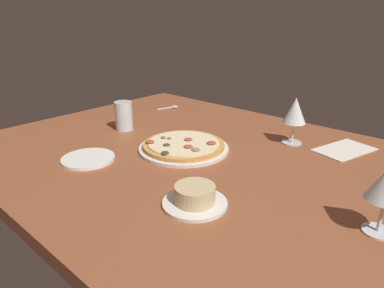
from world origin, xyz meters
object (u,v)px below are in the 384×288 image
wine_glass_near (295,112)px  paper_menu (344,150)px  spoon (172,107)px  side_plate (88,159)px  pizza_main (183,146)px  ramekin_on_saucer (195,197)px  water_glass (123,118)px

wine_glass_near → paper_menu: size_ratio=0.82×
wine_glass_near → spoon: wine_glass_near is taller
wine_glass_near → paper_menu: wine_glass_near is taller
wine_glass_near → side_plate: (39.86, 55.56, -10.67)cm
wine_glass_near → paper_menu: 20.29cm
pizza_main → side_plate: (16.08, 25.61, -0.78)cm
side_plate → spoon: 65.51cm
ramekin_on_saucer → wine_glass_near: size_ratio=0.96×
paper_menu → pizza_main: bearing=57.6°
pizza_main → water_glass: bearing=-0.2°
paper_menu → side_plate: bearing=63.4°
paper_menu → spoon: (80.19, 0.35, 0.31)cm
side_plate → paper_menu: size_ratio=0.82×
side_plate → spoon: spoon is taller
pizza_main → paper_menu: bearing=-138.2°
side_plate → pizza_main: bearing=-122.1°
ramekin_on_saucer → water_glass: size_ratio=1.41×
side_plate → wine_glass_near: bearing=-125.7°
ramekin_on_saucer → wine_glass_near: wine_glass_near is taller
wine_glass_near → paper_menu: bearing=-160.7°
ramekin_on_saucer → spoon: 88.39cm
ramekin_on_saucer → spoon: (66.14, -58.62, -1.61)cm
water_glass → side_plate: bearing=121.1°
spoon → paper_menu: bearing=-179.8°
wine_glass_near → side_plate: 69.21cm
ramekin_on_saucer → wine_glass_near: 54.12cm
ramekin_on_saucer → paper_menu: ramekin_on_saucer is taller
ramekin_on_saucer → paper_menu: (-14.05, -58.96, -1.92)cm
side_plate → spoon: (24.23, -60.86, 0.01)cm
ramekin_on_saucer → paper_menu: bearing=-103.4°
water_glass → wine_glass_near: bearing=-151.7°
wine_glass_near → water_glass: bearing=28.3°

